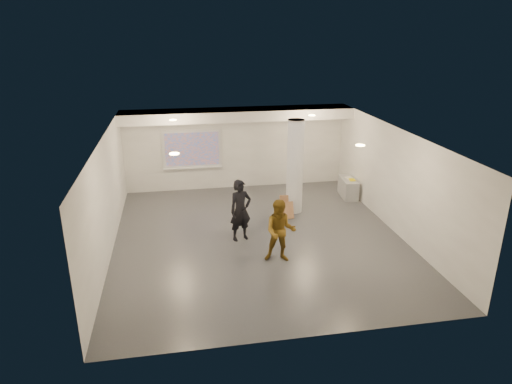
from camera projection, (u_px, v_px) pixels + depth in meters
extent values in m
cube|color=#3B3D43|center=(258.00, 238.00, 12.96)|extent=(8.00, 9.00, 0.01)
cube|color=white|center=(259.00, 134.00, 11.94)|extent=(8.00, 9.00, 0.01)
cube|color=silver|center=(236.00, 148.00, 16.61)|extent=(8.00, 0.01, 3.00)
cube|color=silver|center=(303.00, 269.00, 8.28)|extent=(8.00, 0.01, 3.00)
cube|color=silver|center=(107.00, 197.00, 11.79)|extent=(0.01, 9.00, 3.00)
cube|color=silver|center=(395.00, 180.00, 13.11)|extent=(0.01, 9.00, 3.00)
cube|color=silver|center=(238.00, 114.00, 15.65)|extent=(8.00, 1.10, 0.36)
cylinder|color=#FFE385|center=(173.00, 120.00, 13.89)|extent=(0.22, 0.22, 0.02)
cylinder|color=#FFE385|center=(312.00, 115.00, 14.62)|extent=(0.22, 0.22, 0.02)
cylinder|color=#FFE385|center=(174.00, 154.00, 10.19)|extent=(0.22, 0.22, 0.02)
cylinder|color=#FFE385|center=(360.00, 145.00, 10.92)|extent=(0.22, 0.22, 0.02)
cylinder|color=white|center=(295.00, 167.00, 14.36)|extent=(0.52, 0.52, 3.00)
cube|color=silver|center=(192.00, 149.00, 16.29)|extent=(2.10, 0.06, 1.40)
cube|color=blue|center=(192.00, 149.00, 16.25)|extent=(1.90, 0.01, 1.20)
cube|color=silver|center=(193.00, 168.00, 16.48)|extent=(2.10, 0.08, 0.04)
cube|color=gray|center=(348.00, 188.00, 16.03)|extent=(0.58, 1.17, 0.66)
cube|color=silver|center=(349.00, 178.00, 15.97)|extent=(0.33, 0.38, 0.02)
cube|color=#FAE503|center=(352.00, 180.00, 15.78)|extent=(0.22, 0.28, 0.03)
cube|color=#A16F48|center=(288.00, 204.00, 14.61)|extent=(0.56, 0.15, 0.60)
cube|color=#A16F48|center=(286.00, 210.00, 14.21)|extent=(0.50, 0.25, 0.52)
imported|color=black|center=(241.00, 210.00, 12.60)|extent=(0.73, 0.59, 1.75)
imported|color=brown|center=(280.00, 231.00, 11.45)|extent=(0.92, 0.79, 1.64)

